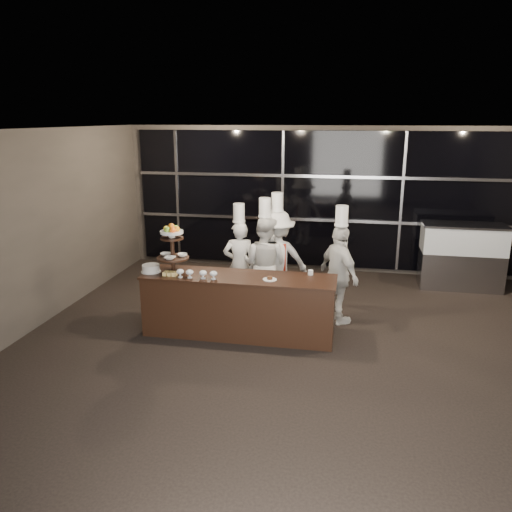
% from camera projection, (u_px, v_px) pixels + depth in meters
% --- Properties ---
extents(room, '(10.00, 10.00, 10.00)m').
position_uv_depth(room, '(329.00, 271.00, 5.54)').
color(room, black).
rests_on(room, ground).
extents(window_wall, '(8.60, 0.10, 2.80)m').
position_uv_depth(window_wall, '(341.00, 201.00, 10.21)').
color(window_wall, black).
rests_on(window_wall, ground).
extents(buffet_counter, '(2.84, 0.74, 0.92)m').
position_uv_depth(buffet_counter, '(239.00, 305.00, 7.40)').
color(buffet_counter, black).
rests_on(buffet_counter, ground).
extents(display_stand, '(0.48, 0.48, 0.74)m').
position_uv_depth(display_stand, '(172.00, 245.00, 7.34)').
color(display_stand, black).
rests_on(display_stand, buffet_counter).
extents(compotes, '(0.61, 0.11, 0.12)m').
position_uv_depth(compotes, '(196.00, 273.00, 7.15)').
color(compotes, silver).
rests_on(compotes, buffet_counter).
extents(layer_cake, '(0.30, 0.30, 0.11)m').
position_uv_depth(layer_cake, '(151.00, 268.00, 7.46)').
color(layer_cake, white).
rests_on(layer_cake, buffet_counter).
extents(pastry_squares, '(0.19, 0.13, 0.05)m').
position_uv_depth(pastry_squares, '(170.00, 274.00, 7.29)').
color(pastry_squares, '#F9DA79').
rests_on(pastry_squares, buffet_counter).
extents(small_plate, '(0.20, 0.20, 0.05)m').
position_uv_depth(small_plate, '(270.00, 279.00, 7.09)').
color(small_plate, white).
rests_on(small_plate, buffet_counter).
extents(chef_cup, '(0.08, 0.08, 0.07)m').
position_uv_depth(chef_cup, '(311.00, 273.00, 7.32)').
color(chef_cup, white).
rests_on(chef_cup, buffet_counter).
extents(display_case, '(1.51, 0.66, 1.24)m').
position_uv_depth(display_case, '(462.00, 253.00, 9.41)').
color(display_case, '#A5A5AA').
rests_on(display_case, ground).
extents(chef_a, '(0.62, 0.49, 1.80)m').
position_uv_depth(chef_a, '(239.00, 263.00, 8.40)').
color(chef_a, white).
rests_on(chef_a, ground).
extents(chef_b, '(0.92, 0.80, 1.92)m').
position_uv_depth(chef_b, '(265.00, 264.00, 8.22)').
color(chef_b, silver).
rests_on(chef_b, ground).
extents(chef_c, '(1.24, 0.98, 1.98)m').
position_uv_depth(chef_c, '(277.00, 259.00, 8.39)').
color(chef_c, silver).
rests_on(chef_c, ground).
extents(chef_d, '(0.86, 0.97, 1.88)m').
position_uv_depth(chef_d, '(339.00, 274.00, 7.75)').
color(chef_d, silver).
rests_on(chef_d, ground).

